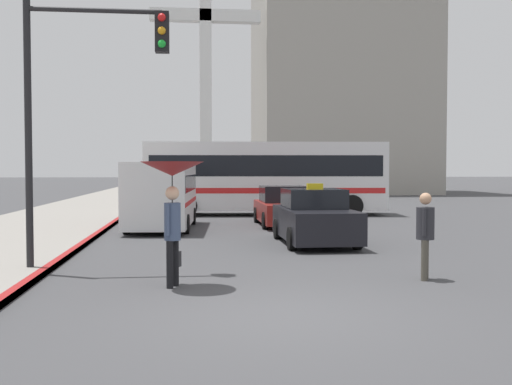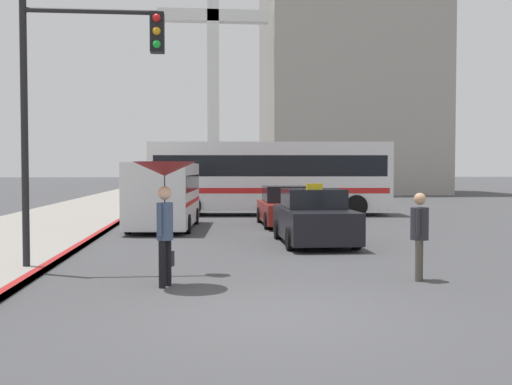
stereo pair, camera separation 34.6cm
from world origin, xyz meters
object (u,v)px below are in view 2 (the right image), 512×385
Objects in this scene: taxi at (314,219)px; city_bus at (270,175)px; sedan_red at (286,208)px; ambulance_van at (164,192)px; traffic_light at (81,83)px; monument_cross at (213,55)px; pedestrian_with_umbrella at (165,184)px; pedestrian_man at (419,229)px.

city_bus reaches higher than taxi.
sedan_red is 5.32m from city_bus.
traffic_light reaches higher than ambulance_van.
taxi is at bearing -85.69° from monument_cross.
taxi is at bearing 137.70° from ambulance_van.
sedan_red is 11.92m from pedestrian_with_umbrella.
traffic_light is (-6.45, 1.49, 2.83)m from pedestrian_man.
city_bus reaches higher than pedestrian_with_umbrella.
taxi is 0.74× the size of ambulance_van.
pedestrian_man is (0.94, -5.61, 0.27)m from taxi.
city_bus is at bearing -89.64° from sedan_red.
ambulance_van is at bearing -31.10° from city_bus.
sedan_red is 26.60m from monument_cross.
monument_cross is (-2.26, 29.92, 10.16)m from taxi.
sedan_red is 11.12m from pedestrian_man.
ambulance_van is 0.29× the size of monument_cross.
monument_cross reaches higher than city_bus.
taxi is 0.37× the size of city_bus.
sedan_red is 0.77× the size of ambulance_van.
city_bus is at bearing 69.69° from traffic_light.
city_bus is 0.57× the size of monument_cross.
taxi is 6.43m from ambulance_van.
city_bus is at bearing 12.26° from pedestrian_with_umbrella.
city_bus is at bearing -121.94° from ambulance_van.
pedestrian_with_umbrella is 3.14m from traffic_light.
ambulance_van is (-4.42, 4.63, 0.57)m from taxi.
monument_cross is at bearing -84.76° from sedan_red.
city_bus is at bearing -89.75° from taxi.
monument_cross reaches higher than ambulance_van.
pedestrian_man is (0.95, -11.07, 0.31)m from sedan_red.
city_bus is 6.65× the size of pedestrian_man.
traffic_light is (-5.47, -14.77, 1.98)m from city_bus.
ambulance_van reaches higher than pedestrian_man.
sedan_red is at bearing -165.32° from ambulance_van.
sedan_red is 0.77× the size of traffic_light.
sedan_red is at bearing -89.86° from taxi.
pedestrian_with_umbrella is 1.35× the size of pedestrian_man.
pedestrian_man is at bearing 94.90° from sedan_red.
monument_cross is (2.16, 25.29, 9.59)m from ambulance_van.
traffic_light is (-5.51, -4.12, 3.10)m from taxi.
monument_cross is at bearing -90.85° from ambulance_van.
pedestrian_with_umbrella is at bearing -43.75° from traffic_light.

